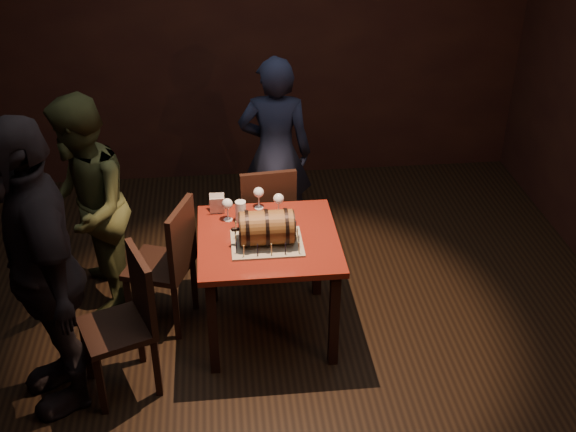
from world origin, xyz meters
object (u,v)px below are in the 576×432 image
(wine_glass_mid, at_px, (259,193))
(chair_left_rear, at_px, (170,259))
(pub_table, at_px, (268,251))
(person_back, at_px, (275,153))
(person_left_rear, at_px, (85,209))
(wine_glass_left, at_px, (227,205))
(wine_glass_right, at_px, (279,200))
(chair_left_front, at_px, (128,316))
(person_left_front, at_px, (42,269))
(chair_back, at_px, (267,216))
(barrel_cake, at_px, (267,228))
(pint_of_ale, at_px, (241,212))

(wine_glass_mid, xyz_separation_m, chair_left_rear, (-0.62, -0.22, -0.34))
(pub_table, height_order, person_back, person_back)
(chair_left_rear, bearing_deg, person_left_rear, 154.38)
(wine_glass_left, bearing_deg, wine_glass_mid, 32.08)
(wine_glass_left, height_order, wine_glass_right, same)
(chair_left_front, bearing_deg, person_back, 57.23)
(person_back, xyz_separation_m, person_left_front, (-1.45, -1.63, 0.14))
(wine_glass_right, distance_m, person_left_rear, 1.31)
(wine_glass_left, xyz_separation_m, person_left_rear, (-0.95, 0.18, -0.08))
(pub_table, bearing_deg, chair_back, 86.67)
(wine_glass_right, distance_m, chair_left_rear, 0.83)
(pub_table, height_order, chair_back, chair_back)
(pub_table, xyz_separation_m, barrel_cake, (-0.01, -0.08, 0.23))
(pub_table, xyz_separation_m, wine_glass_right, (0.09, 0.27, 0.23))
(wine_glass_left, relative_size, chair_left_rear, 0.17)
(chair_left_front, distance_m, person_left_front, 0.59)
(chair_left_rear, relative_size, person_left_rear, 0.59)
(pint_of_ale, bearing_deg, person_left_front, -148.85)
(wine_glass_mid, distance_m, pint_of_ale, 0.21)
(chair_left_front, xyz_separation_m, person_left_front, (-0.42, -0.04, 0.40))
(wine_glass_mid, bearing_deg, person_back, 76.88)
(chair_left_rear, height_order, person_left_rear, person_left_rear)
(barrel_cake, distance_m, wine_glass_right, 0.37)
(chair_left_rear, distance_m, person_left_rear, 0.67)
(pub_table, distance_m, chair_left_rear, 0.68)
(wine_glass_right, relative_size, pint_of_ale, 1.07)
(pint_of_ale, relative_size, person_left_rear, 0.09)
(person_left_rear, bearing_deg, person_left_front, -12.60)
(pub_table, relative_size, chair_left_front, 0.97)
(wine_glass_right, bearing_deg, chair_left_rear, -171.26)
(person_left_rear, bearing_deg, chair_left_front, 14.62)
(chair_left_rear, distance_m, person_left_front, 0.99)
(barrel_cake, xyz_separation_m, chair_left_front, (-0.86, -0.35, -0.35))
(chair_left_front, xyz_separation_m, person_left_rear, (-0.33, 0.85, 0.27))
(wine_glass_left, height_order, chair_left_front, chair_left_front)
(person_left_rear, bearing_deg, chair_left_rear, 57.82)
(person_left_front, bearing_deg, chair_left_rear, 111.86)
(barrel_cake, relative_size, wine_glass_mid, 2.46)
(wine_glass_right, bearing_deg, person_left_rear, 173.41)
(chair_left_front, distance_m, person_back, 1.91)
(wine_glass_right, height_order, chair_left_front, chair_left_front)
(chair_left_rear, xyz_separation_m, chair_left_front, (-0.22, -0.59, 0.00))
(wine_glass_left, distance_m, person_back, 1.01)
(person_back, bearing_deg, barrel_cake, 90.04)
(pub_table, distance_m, wine_glass_left, 0.41)
(person_left_rear, bearing_deg, chair_back, 93.91)
(chair_back, xyz_separation_m, person_back, (0.11, 0.51, 0.26))
(pub_table, bearing_deg, pint_of_ale, 127.31)
(wine_glass_left, xyz_separation_m, chair_left_front, (-0.62, -0.67, -0.35))
(person_left_rear, bearing_deg, wine_glass_left, 72.60)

